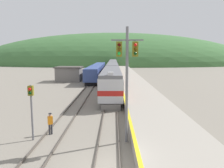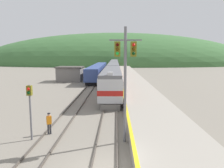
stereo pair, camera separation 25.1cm
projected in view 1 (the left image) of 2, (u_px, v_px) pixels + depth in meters
The scene contains 14 objects.
track_main at pixel (113, 71), 81.26m from camera, with size 1.52×180.00×0.16m.
track_siding at pixel (101, 71), 81.29m from camera, with size 1.52×180.00×0.16m.
platform at pixel (128, 75), 61.35m from camera, with size 5.35×140.00×0.92m.
distant_hills at pixel (113, 64), 141.14m from camera, with size 175.24×78.86×39.17m.
station_shed at pixel (69, 74), 51.05m from camera, with size 6.03×5.45×3.44m.
express_train_lead_car at pixel (112, 81), 34.12m from camera, with size 2.91×21.02×4.34m.
carriage_second at pixel (112, 70), 56.30m from camera, with size 2.90×21.52×3.98m.
carriage_third at pixel (113, 66), 78.49m from camera, with size 2.90×21.52×3.98m.
carriage_fourth at pixel (113, 63), 100.69m from camera, with size 2.90×21.52×3.98m.
carriage_fifth at pixel (113, 62), 122.88m from camera, with size 2.90×21.52×3.98m.
siding_train at pixel (97, 71), 60.69m from camera, with size 2.90×36.98×3.41m.
signal_mast_main at pixel (127, 68), 15.04m from camera, with size 2.20×0.42×8.14m.
signal_post_siding at pixel (31, 101), 15.71m from camera, with size 0.36×0.42×4.11m.
track_worker at pixel (50, 122), 17.13m from camera, with size 0.42×0.38×1.72m.
Camera 1 is at (0.37, -11.16, 6.29)m, focal length 35.00 mm.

